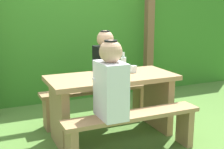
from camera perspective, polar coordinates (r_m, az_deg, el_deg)
ground_plane at (r=3.52m, az=0.00°, el=-11.50°), size 12.00×12.00×0.00m
hedge_backdrop at (r=5.11m, az=-9.11°, el=5.65°), size 6.40×0.94×1.66m
pergola_post_right at (r=4.88m, az=7.01°, el=8.24°), size 0.12×0.12×2.14m
picnic_table at (r=3.35m, az=0.00°, el=-3.94°), size 1.40×0.64×0.71m
bench_near at (r=2.98m, az=3.99°, el=-9.57°), size 1.40×0.24×0.44m
bench_far at (r=3.84m, az=-3.06°, el=-4.39°), size 1.40×0.24×0.44m
person_white_shirt at (r=2.74m, az=-0.26°, el=-1.51°), size 0.25×0.35×0.72m
person_black_coat at (r=3.78m, az=-1.25°, el=2.43°), size 0.25×0.35×0.72m
drinking_glass at (r=3.45m, az=4.10°, el=1.04°), size 0.07×0.07×0.08m
bottle_left at (r=3.37m, az=2.15°, el=1.84°), size 0.06×0.06×0.24m
bottle_right at (r=3.24m, az=0.69°, el=1.47°), size 0.06×0.06×0.25m
cell_phone at (r=3.51m, az=2.04°, el=0.68°), size 0.09×0.15×0.01m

